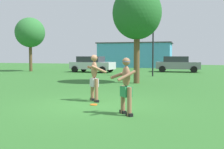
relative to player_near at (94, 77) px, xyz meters
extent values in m
plane|color=#2D6628|center=(0.09, -0.73, -0.91)|extent=(80.00, 80.00, 0.00)
cube|color=black|center=(-0.14, 0.15, -0.87)|extent=(0.25, 0.27, 0.09)
cylinder|color=#936647|center=(-0.14, 0.15, -0.48)|extent=(0.13, 0.13, 0.86)
cube|color=black|center=(0.13, -0.16, -0.87)|extent=(0.25, 0.27, 0.09)
cylinder|color=#936647|center=(0.13, -0.16, -0.48)|extent=(0.13, 0.13, 0.86)
cube|color=#B7B7BC|center=(-0.01, -0.01, -0.21)|extent=(0.39, 0.40, 0.31)
ellipsoid|color=#936647|center=(-0.01, -0.01, 0.26)|extent=(0.37, 0.37, 0.63)
cylinder|color=#936647|center=(-0.07, 0.22, 0.29)|extent=(0.49, 0.48, 0.24)
cylinder|color=#936647|center=(0.21, -0.10, 0.29)|extent=(0.53, 0.40, 0.33)
sphere|color=#936647|center=(-0.01, -0.01, 0.70)|extent=(0.24, 0.24, 0.24)
cube|color=black|center=(1.77, -2.00, -0.87)|extent=(0.25, 0.27, 0.09)
cylinder|color=#936647|center=(1.77, -2.00, -0.50)|extent=(0.13, 0.13, 0.82)
cube|color=black|center=(1.51, -1.71, -0.87)|extent=(0.25, 0.27, 0.09)
cylinder|color=#936647|center=(1.51, -1.71, -0.50)|extent=(0.13, 0.13, 0.82)
cube|color=#28844C|center=(1.64, -1.86, -0.24)|extent=(0.39, 0.40, 0.30)
ellipsoid|color=#936647|center=(1.64, -1.86, 0.21)|extent=(0.37, 0.38, 0.60)
cylinder|color=#936647|center=(1.70, -2.08, 0.24)|extent=(0.49, 0.40, 0.32)
cylinder|color=#936647|center=(1.42, -1.76, 0.24)|extent=(0.51, 0.41, 0.25)
sphere|color=#936647|center=(1.64, -1.86, 0.63)|extent=(0.23, 0.23, 0.23)
cone|color=#194CA5|center=(1.64, -1.86, 0.69)|extent=(0.34, 0.34, 0.13)
cylinder|color=orange|center=(0.22, -0.70, -0.90)|extent=(0.26, 0.26, 0.03)
cube|color=slate|center=(2.33, 18.35, -0.24)|extent=(4.36, 1.95, 0.70)
cube|color=#282D33|center=(2.13, 18.35, 0.39)|extent=(2.46, 1.67, 0.56)
cylinder|color=black|center=(3.80, 19.31, -0.59)|extent=(0.65, 0.24, 0.64)
cylinder|color=black|center=(3.87, 17.51, -0.59)|extent=(0.65, 0.24, 0.64)
cylinder|color=black|center=(0.79, 19.20, -0.59)|extent=(0.65, 0.24, 0.64)
cylinder|color=black|center=(0.86, 17.40, -0.59)|extent=(0.65, 0.24, 0.64)
cube|color=silver|center=(-5.83, 15.61, -0.24)|extent=(4.48, 2.30, 0.70)
cube|color=#282D33|center=(-6.03, 15.63, 0.39)|extent=(2.58, 1.86, 0.56)
cylinder|color=black|center=(-4.23, 16.33, -0.59)|extent=(0.66, 0.29, 0.64)
cylinder|color=black|center=(-4.44, 14.54, -0.59)|extent=(0.66, 0.29, 0.64)
cylinder|color=black|center=(-7.21, 16.68, -0.59)|extent=(0.66, 0.29, 0.64)
cylinder|color=black|center=(-7.43, 14.90, -0.59)|extent=(0.66, 0.29, 0.64)
cylinder|color=black|center=(0.58, 12.30, 1.48)|extent=(0.12, 0.12, 4.79)
cube|color=#333338|center=(0.58, 12.30, 4.03)|extent=(0.60, 0.24, 0.20)
cube|color=#4C9ED1|center=(-3.95, 28.01, 0.73)|extent=(9.94, 4.50, 3.29)
cube|color=#3F3F44|center=(-3.95, 28.01, 2.46)|extent=(10.34, 4.68, 0.16)
cylinder|color=brown|center=(-12.63, 15.29, 0.58)|extent=(0.32, 0.32, 2.98)
ellipsoid|color=#2D7033|center=(-12.63, 15.29, 3.15)|extent=(3.07, 3.07, 3.08)
cylinder|color=brown|center=(0.32, 6.70, 0.65)|extent=(0.36, 0.36, 3.13)
ellipsoid|color=#236028|center=(0.32, 6.70, 3.34)|extent=(2.95, 2.95, 3.18)
camera|label=1|loc=(3.35, -9.29, 0.82)|focal=42.73mm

